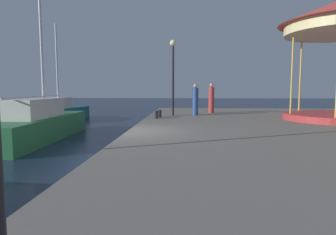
{
  "coord_description": "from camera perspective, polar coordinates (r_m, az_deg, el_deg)",
  "views": [
    {
      "loc": [
        2.13,
        -10.32,
        2.34
      ],
      "look_at": [
        1.35,
        2.1,
        1.09
      ],
      "focal_mm": 31.08,
      "sensor_mm": 36.0,
      "label": 1
    }
  ],
  "objects": [
    {
      "name": "sailboat_green",
      "position": [
        14.37,
        -24.38,
        -1.21
      ],
      "size": [
        2.19,
        7.41,
        7.77
      ],
      "color": "#236638",
      "rests_on": "ground"
    },
    {
      "name": "quay_dock",
      "position": [
        11.53,
        28.08,
        -4.64
      ],
      "size": [
        13.81,
        25.14,
        0.8
      ],
      "primitive_type": "cube",
      "color": "slate",
      "rests_on": "ground"
    },
    {
      "name": "ground_plane",
      "position": [
        10.8,
        -7.94,
        -6.85
      ],
      "size": [
        120.0,
        120.0,
        0.0
      ],
      "primitive_type": "plane",
      "color": "#162338"
    },
    {
      "name": "person_mid_promenade",
      "position": [
        18.39,
        8.5,
        3.59
      ],
      "size": [
        0.34,
        0.34,
        1.86
      ],
      "color": "#B23833",
      "rests_on": "quay_dock"
    },
    {
      "name": "lamp_post_mid_promenade",
      "position": [
        16.68,
        0.99,
        10.45
      ],
      "size": [
        0.36,
        0.36,
        4.26
      ],
      "color": "black",
      "rests_on": "quay_dock"
    },
    {
      "name": "sailboat_teal",
      "position": [
        21.94,
        -21.26,
        0.94
      ],
      "size": [
        2.82,
        6.64,
        6.84
      ],
      "color": "#19606B",
      "rests_on": "ground"
    },
    {
      "name": "person_near_carousel",
      "position": [
        16.74,
        5.37,
        3.33
      ],
      "size": [
        0.34,
        0.34,
        1.8
      ],
      "color": "#2D4C8C",
      "rests_on": "quay_dock"
    },
    {
      "name": "bollard_center",
      "position": [
        15.5,
        -1.72,
        0.77
      ],
      "size": [
        0.24,
        0.24,
        0.4
      ],
      "primitive_type": "cylinder",
      "color": "#2D2D33",
      "rests_on": "quay_dock"
    },
    {
      "name": "bollard_north",
      "position": [
        14.92,
        -2.39,
        0.57
      ],
      "size": [
        0.24,
        0.24,
        0.4
      ],
      "primitive_type": "cylinder",
      "color": "#2D2D33",
      "rests_on": "quay_dock"
    }
  ]
}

